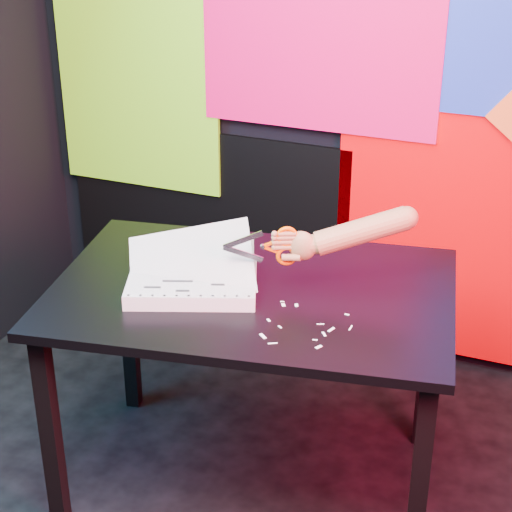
% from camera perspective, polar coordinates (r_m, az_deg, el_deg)
% --- Properties ---
extents(room, '(3.01, 3.01, 2.71)m').
position_cam_1_polar(room, '(1.92, -2.23, 6.98)').
color(room, black).
rests_on(room, ground).
extents(backdrop, '(2.88, 0.05, 2.08)m').
position_cam_1_polar(backdrop, '(3.35, 9.20, 7.89)').
color(backdrop, '#EA0006').
rests_on(backdrop, ground).
extents(work_table, '(1.34, 1.01, 0.75)m').
position_cam_1_polar(work_table, '(2.65, -0.24, -3.82)').
color(work_table, black).
rests_on(work_table, ground).
extents(printout_stack, '(0.47, 0.40, 0.20)m').
position_cam_1_polar(printout_stack, '(2.59, -4.25, -1.69)').
color(printout_stack, silver).
rests_on(printout_stack, work_table).
extents(scissors, '(0.20, 0.10, 0.13)m').
position_cam_1_polar(scissors, '(2.52, 1.71, 0.66)').
color(scissors, silver).
rests_on(scissors, printout_stack).
extents(hand_forearm, '(0.39, 0.21, 0.17)m').
position_cam_1_polar(hand_forearm, '(2.53, 6.39, 1.51)').
color(hand_forearm, '#A36A49').
rests_on(hand_forearm, work_table).
extents(paper_clippings, '(0.24, 0.24, 0.00)m').
position_cam_1_polar(paper_clippings, '(2.40, 3.08, -4.74)').
color(paper_clippings, white).
rests_on(paper_clippings, work_table).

